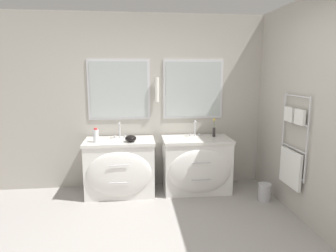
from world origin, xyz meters
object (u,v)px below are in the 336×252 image
Objects in this scene: vanity_right at (197,165)px; amenity_bowl at (131,138)px; waste_bin at (264,192)px; vanity_left at (120,167)px; flower_vase at (214,130)px; toiletry_bottle at (96,136)px.

amenity_bowl reaches higher than vanity_right.
amenity_bowl is at bearing 168.81° from waste_bin.
vanity_left is 2.05m from waste_bin.
vanity_right is at bearing 5.35° from amenity_bowl.
vanity_left is at bearing 167.22° from waste_bin.
vanity_left is 0.48m from amenity_bowl.
flower_vase is at bearing 22.21° from vanity_right.
vanity_left is 6.30× the size of amenity_bowl.
toiletry_bottle is (-1.43, -0.06, 0.49)m from vanity_right.
amenity_bowl is 1.25m from flower_vase.
vanity_left is 0.58m from toiletry_bottle.
flower_vase is at bearing 5.73° from toiletry_bottle.
flower_vase reaches higher than waste_bin.
vanity_right is at bearing 152.45° from waste_bin.
waste_bin is (1.82, -0.36, -0.72)m from amenity_bowl.
flower_vase is at bearing 136.04° from waste_bin.
vanity_left is 1.48m from flower_vase.
vanity_right is 4.07× the size of waste_bin.
flower_vase is 1.12m from waste_bin.
vanity_right is at bearing 0.00° from vanity_left.
vanity_right is 0.58m from flower_vase.
toiletry_bottle is at bearing 176.21° from amenity_bowl.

